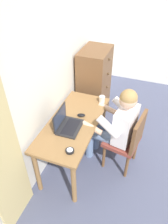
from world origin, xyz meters
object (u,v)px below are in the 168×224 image
at_px(desk, 74,128).
at_px(chair, 128,139).
at_px(dresser, 94,85).
at_px(computer_mouse, 81,115).
at_px(laptop, 67,124).
at_px(coffee_mug, 102,99).
at_px(desk_clock, 70,151).
at_px(person_seated, 115,124).

xyz_separation_m(desk, chair, (0.16, -0.66, -0.12)).
relative_size(dresser, computer_mouse, 11.98).
distance_m(laptop, coffee_mug, 0.68).
relative_size(desk, laptop, 3.62).
bearing_deg(computer_mouse, coffee_mug, -38.89).
height_order(laptop, desk_clock, laptop).
relative_size(desk, desk_clock, 13.99).
bearing_deg(chair, computer_mouse, 92.78).
height_order(desk, coffee_mug, coffee_mug).
bearing_deg(coffee_mug, desk, 157.91).
bearing_deg(computer_mouse, chair, -104.07).
xyz_separation_m(dresser, chair, (-0.94, -0.75, -0.11)).
height_order(person_seated, desk_clock, person_seated).
bearing_deg(laptop, desk_clock, -151.18).
bearing_deg(person_seated, computer_mouse, 97.55).
xyz_separation_m(dresser, person_seated, (-0.92, -0.57, 0.07)).
height_order(computer_mouse, desk_clock, computer_mouse).
xyz_separation_m(person_seated, computer_mouse, (-0.06, 0.43, 0.06)).
bearing_deg(person_seated, chair, -98.61).
bearing_deg(person_seated, desk_clock, 152.66).
xyz_separation_m(computer_mouse, desk_clock, (-0.58, -0.10, -0.00)).
bearing_deg(laptop, computer_mouse, -19.50).
relative_size(person_seated, laptop, 3.43).
bearing_deg(chair, coffee_mug, 52.08).
xyz_separation_m(desk, coffee_mug, (0.51, -0.21, 0.15)).
relative_size(laptop, desk_clock, 3.86).
bearing_deg(desk_clock, desk, 18.27).
bearing_deg(dresser, desk_clock, -171.23).
xyz_separation_m(dresser, desk_clock, (-1.56, -0.24, 0.13)).
xyz_separation_m(dresser, laptop, (-1.22, -0.05, 0.16)).
xyz_separation_m(laptop, computer_mouse, (0.25, -0.09, -0.04)).
distance_m(person_seated, desk_clock, 0.72).
height_order(person_seated, computer_mouse, person_seated).
bearing_deg(desk, coffee_mug, -22.09).
bearing_deg(person_seated, desk, 111.02).
bearing_deg(chair, desk_clock, 140.19).
height_order(chair, coffee_mug, chair).
height_order(computer_mouse, coffee_mug, coffee_mug).
xyz_separation_m(chair, person_seated, (0.03, 0.18, 0.18)).
distance_m(desk, dresser, 1.11).
bearing_deg(laptop, chair, -68.36).
height_order(dresser, laptop, dresser).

